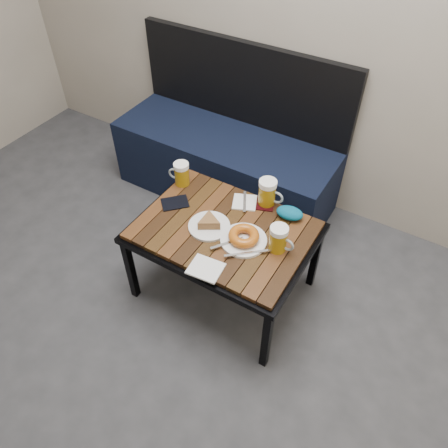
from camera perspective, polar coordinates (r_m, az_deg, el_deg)
The scene contains 12 objects.
bench at distance 2.82m, azimuth 0.33°, elevation 8.52°, with size 1.40×0.50×0.95m.
cafe_table at distance 2.10m, azimuth 0.00°, elevation -1.39°, with size 0.84×0.62×0.47m.
beer_mug_left at distance 2.29m, azimuth -5.60°, elevation 6.57°, with size 0.12×0.09×0.13m.
beer_mug_centre at distance 2.16m, azimuth 5.73°, elevation 4.09°, with size 0.13×0.09×0.14m.
beer_mug_right at distance 1.95m, azimuth 7.16°, elevation -1.93°, with size 0.12×0.08×0.13m.
plate_pie at distance 2.06m, azimuth -1.96°, elevation 0.02°, with size 0.20×0.20×0.06m.
plate_bagel at distance 2.00m, azimuth 2.58°, elevation -1.81°, with size 0.26×0.25×0.06m.
napkin_left at distance 2.20m, azimuth 2.71°, elevation 2.86°, with size 0.15×0.15×0.01m.
napkin_right at distance 1.90m, azimuth -2.41°, elevation -5.84°, with size 0.15×0.13×0.01m.
passport_navy at distance 2.21m, azimuth -6.42°, elevation 2.76°, with size 0.10×0.13×0.01m, color black.
passport_burgundy at distance 2.21m, azimuth 5.44°, elevation 2.80°, with size 0.09×0.12×0.01m, color black.
knit_pouch at distance 2.13m, azimuth 8.57°, elevation 1.43°, with size 0.13×0.09×0.06m, color #054B7D.
Camera 1 is at (0.89, -0.19, 1.95)m, focal length 35.00 mm.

